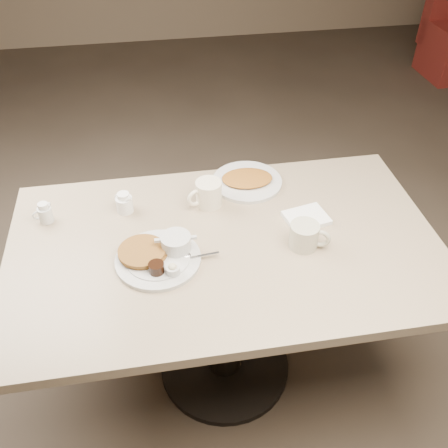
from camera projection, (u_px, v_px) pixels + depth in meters
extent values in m
cube|color=#4C3F33|center=(225.00, 368.00, 2.23)|extent=(7.00, 8.00, 0.02)
cube|color=tan|center=(225.00, 247.00, 1.75)|extent=(1.50, 0.90, 0.04)
cylinder|color=black|center=(225.00, 312.00, 1.98)|extent=(0.14, 0.14, 0.69)
cylinder|color=black|center=(225.00, 365.00, 2.21)|extent=(0.56, 0.56, 0.03)
cylinder|color=beige|center=(158.00, 259.00, 1.66)|extent=(0.30, 0.30, 0.01)
cylinder|color=beige|center=(158.00, 257.00, 1.65)|extent=(0.22, 0.22, 0.00)
cylinder|color=brown|center=(144.00, 252.00, 1.67)|extent=(0.17, 0.17, 0.01)
cylinder|color=brown|center=(142.00, 251.00, 1.65)|extent=(0.17, 0.17, 0.01)
cylinder|color=beige|center=(176.00, 243.00, 1.67)|extent=(0.11, 0.11, 0.05)
cube|color=beige|center=(158.00, 240.00, 1.65)|extent=(0.02, 0.01, 0.01)
cube|color=beige|center=(193.00, 237.00, 1.67)|extent=(0.02, 0.01, 0.01)
ellipsoid|color=silver|center=(172.00, 239.00, 1.67)|extent=(0.05, 0.05, 0.03)
ellipsoid|color=silver|center=(180.00, 241.00, 1.66)|extent=(0.04, 0.04, 0.02)
cylinder|color=black|center=(157.00, 268.00, 1.59)|extent=(0.05, 0.05, 0.04)
cylinder|color=beige|center=(173.00, 270.00, 1.59)|extent=(0.05, 0.05, 0.03)
ellipsoid|color=beige|center=(173.00, 267.00, 1.58)|extent=(0.03, 0.03, 0.02)
cube|color=#B3B3B7|center=(203.00, 255.00, 1.66)|extent=(0.11, 0.02, 0.00)
ellipsoid|color=#B3B3B7|center=(186.00, 255.00, 1.66)|extent=(0.04, 0.03, 0.01)
cylinder|color=beige|center=(304.00, 236.00, 1.69)|extent=(0.13, 0.13, 0.09)
cylinder|color=black|center=(305.00, 227.00, 1.67)|extent=(0.11, 0.11, 0.01)
torus|color=beige|center=(320.00, 239.00, 1.68)|extent=(0.07, 0.04, 0.07)
cube|color=white|center=(306.00, 218.00, 1.82)|extent=(0.17, 0.15, 0.02)
cylinder|color=white|center=(209.00, 193.00, 1.87)|extent=(0.13, 0.13, 0.10)
torus|color=white|center=(196.00, 198.00, 1.85)|extent=(0.07, 0.04, 0.07)
cylinder|color=silver|center=(46.00, 215.00, 1.80)|extent=(0.06, 0.06, 0.06)
cylinder|color=silver|center=(43.00, 206.00, 1.78)|extent=(0.04, 0.04, 0.02)
cone|color=silver|center=(49.00, 205.00, 1.79)|extent=(0.02, 0.02, 0.02)
torus|color=silver|center=(37.00, 215.00, 1.79)|extent=(0.04, 0.02, 0.04)
cylinder|color=white|center=(125.00, 204.00, 1.85)|extent=(0.08, 0.08, 0.06)
cylinder|color=white|center=(123.00, 196.00, 1.82)|extent=(0.06, 0.06, 0.02)
cone|color=white|center=(128.00, 200.00, 1.81)|extent=(0.03, 0.03, 0.02)
torus|color=white|center=(119.00, 200.00, 1.86)|extent=(0.03, 0.04, 0.04)
cylinder|color=beige|center=(247.00, 182.00, 2.00)|extent=(0.30, 0.30, 0.01)
ellipsoid|color=#9C6120|center=(247.00, 178.00, 1.99)|extent=(0.21, 0.16, 0.02)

